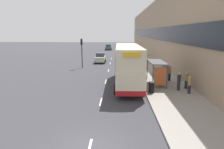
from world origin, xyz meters
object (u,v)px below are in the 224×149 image
Objects in this scene: car_3 at (124,62)px; pedestrian_at_shelter at (170,73)px; car_2 at (108,47)px; traffic_light_far_kerb at (82,48)px; pedestrian_2 at (179,81)px; bus_shelter at (159,69)px; pedestrian_1 at (186,80)px; pedestrian_3 at (190,85)px; double_decker_bus_near at (128,65)px; litter_bin at (151,87)px; car_1 at (100,58)px; car_0 at (122,54)px.

pedestrian_at_shelter reaches higher than car_3.
traffic_light_far_kerb reaches higher than car_2.
pedestrian_at_shelter is at bearing 88.47° from pedestrian_2.
bus_shelter is at bearing 126.38° from pedestrian_2.
pedestrian_3 is (-0.28, -1.74, 0.01)m from pedestrian_1.
pedestrian_at_shelter is at bearing 101.94° from car_2.
car_3 is 11.43m from pedestrian_at_shelter.
pedestrian_at_shelter is 15.08m from traffic_light_far_kerb.
double_decker_bus_near is at bearing -90.25° from car_3.
double_decker_bus_near is 2.56× the size of car_3.
pedestrian_at_shelter is at bearing 59.43° from litter_bin.
litter_bin is 0.22× the size of traffic_light_far_kerb.
litter_bin is at bearing -57.36° from traffic_light_far_kerb.
car_1 is 6.44m from car_3.
bus_shelter is 0.39× the size of double_decker_bus_near.
car_2 is at bearing 99.42° from bus_shelter.
car_2 is 2.45× the size of pedestrian_1.
litter_bin is at bearing 97.41° from car_2.
car_3 is at bearing 104.91° from bus_shelter.
car_2 is at bearing 97.41° from litter_bin.
car_1 is 3.70× the size of litter_bin.
pedestrian_at_shelter is 1.72× the size of litter_bin.
pedestrian_3 is 0.35× the size of traffic_light_far_kerb.
pedestrian_at_shelter reaches higher than car_0.
pedestrian_at_shelter is at bearing 96.25° from pedestrian_3.
pedestrian_2 is (-0.94, -0.68, 0.05)m from pedestrian_1.
double_decker_bus_near is (-3.30, 0.15, 0.41)m from bus_shelter.
pedestrian_3 is (9.71, -48.33, 0.12)m from car_2.
pedestrian_at_shelter is (9.16, -43.28, 0.18)m from car_2.
car_1 reaches higher than car_2.
litter_bin is (-2.78, -0.90, -0.38)m from pedestrian_2.
pedestrian_1 is 1.76m from pedestrian_3.
pedestrian_2 is 2.95m from litter_bin.
bus_shelter is at bearing -47.13° from traffic_light_far_kerb.
car_2 is 48.13m from pedestrian_2.
pedestrian_at_shelter reaches higher than litter_bin.
bus_shelter is 18.54m from car_1.
car_0 is at bearing -120.58° from car_1.
pedestrian_1 is (10.21, -18.27, 0.09)m from car_1.
car_3 is at bearing 97.34° from car_2.
bus_shelter is 3.47m from litter_bin.
pedestrian_3 is (5.51, -3.32, -1.29)m from double_decker_bus_near.
bus_shelter is 3.97m from pedestrian_3.
pedestrian_3 is at bearing -58.00° from pedestrian_2.
bus_shelter reaches higher than car_3.
car_3 is 4.05× the size of litter_bin.
car_3 is (0.21, -11.84, -0.05)m from car_0.
pedestrian_3 is (9.92, -20.01, 0.09)m from car_1.
pedestrian_1 reaches higher than litter_bin.
double_decker_bus_near is 12.13m from car_3.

